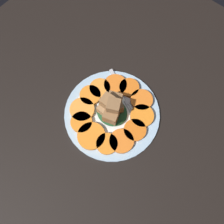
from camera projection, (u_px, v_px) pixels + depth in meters
table_slab at (112, 115)px, 69.63cm from camera, size 120.00×120.00×2.00cm
plate at (112, 114)px, 68.20cm from camera, size 29.71×29.71×1.05cm
carrot_slice_0 at (141, 100)px, 68.32cm from camera, size 7.01×7.01×1.37cm
carrot_slice_1 at (129, 88)px, 69.70cm from camera, size 6.38×6.38×1.37cm
carrot_slice_2 at (115, 85)px, 69.99cm from camera, size 7.36×7.36×1.37cm
carrot_slice_3 at (100, 88)px, 69.63cm from camera, size 6.65×6.65×1.37cm
carrot_slice_4 at (90, 96)px, 68.77cm from camera, size 6.67×6.67×1.37cm
carrot_slice_5 at (82, 110)px, 67.28cm from camera, size 7.65×7.65×1.37cm
carrot_slice_6 at (82, 122)px, 65.96cm from camera, size 6.58×6.58×1.37cm
carrot_slice_7 at (92, 136)px, 64.58cm from camera, size 8.31×8.31×1.37cm
carrot_slice_8 at (107, 144)px, 63.83cm from camera, size 6.35×6.35×1.37cm
carrot_slice_9 at (121, 141)px, 64.10cm from camera, size 7.26×7.26×1.37cm
carrot_slice_10 at (135, 130)px, 65.17cm from camera, size 6.74×6.74×1.37cm
carrot_slice_11 at (142, 116)px, 66.62cm from camera, size 7.23×7.23×1.37cm
center_pile at (112, 108)px, 64.30cm from camera, size 9.71×9.34×9.22cm
fork at (124, 93)px, 69.58cm from camera, size 17.34×9.13×0.40cm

